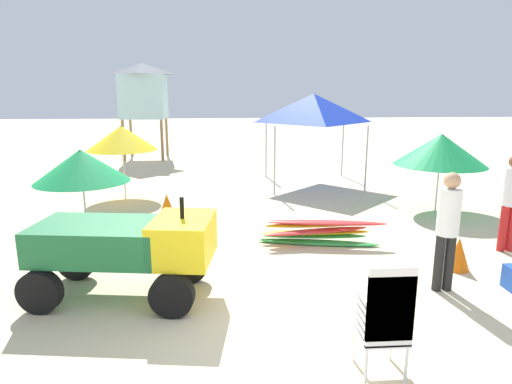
{
  "coord_description": "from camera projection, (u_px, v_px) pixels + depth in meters",
  "views": [
    {
      "loc": [
        -0.77,
        -5.01,
        2.97
      ],
      "look_at": [
        -0.22,
        2.91,
        1.12
      ],
      "focal_mm": 31.45,
      "sensor_mm": 36.0,
      "label": 1
    }
  ],
  "objects": [
    {
      "name": "traffic_cone_far",
      "position": [
        458.0,
        254.0,
        7.45
      ],
      "size": [
        0.39,
        0.39,
        0.56
      ],
      "primitive_type": "cone",
      "color": "orange",
      "rests_on": "ground"
    },
    {
      "name": "lifeguard_tower",
      "position": [
        143.0,
        91.0,
        18.69
      ],
      "size": [
        1.98,
        1.98,
        3.95
      ],
      "color": "olive",
      "rests_on": "ground"
    },
    {
      "name": "lifeguard_near_left",
      "position": [
        511.0,
        196.0,
        8.14
      ],
      "size": [
        0.32,
        0.32,
        1.8
      ],
      "color": "red",
      "rests_on": "ground"
    },
    {
      "name": "lifeguard_near_center",
      "position": [
        448.0,
        224.0,
        6.52
      ],
      "size": [
        0.32,
        0.32,
        1.8
      ],
      "color": "black",
      "rests_on": "ground"
    },
    {
      "name": "surfboard_pile",
      "position": [
        317.0,
        232.0,
        8.72
      ],
      "size": [
        2.49,
        0.77,
        0.48
      ],
      "color": "green",
      "rests_on": "ground"
    },
    {
      "name": "beach_umbrella_left",
      "position": [
        122.0,
        138.0,
        12.12
      ],
      "size": [
        1.88,
        1.88,
        1.97
      ],
      "color": "beige",
      "rests_on": "ground"
    },
    {
      "name": "stacked_plastic_chairs",
      "position": [
        386.0,
        313.0,
        4.54
      ],
      "size": [
        0.48,
        0.48,
        1.29
      ],
      "color": "white",
      "rests_on": "ground"
    },
    {
      "name": "beach_umbrella_mid",
      "position": [
        81.0,
        166.0,
        9.31
      ],
      "size": [
        1.96,
        1.96,
        1.73
      ],
      "color": "beige",
      "rests_on": "ground"
    },
    {
      "name": "popup_canopy",
      "position": [
        313.0,
        108.0,
        13.59
      ],
      "size": [
        2.67,
        2.67,
        2.8
      ],
      "color": "#B2B2B7",
      "rests_on": "ground"
    },
    {
      "name": "beach_umbrella_far",
      "position": [
        441.0,
        150.0,
        10.74
      ],
      "size": [
        2.17,
        2.17,
        1.9
      ],
      "color": "beige",
      "rests_on": "ground"
    },
    {
      "name": "ground",
      "position": [
        289.0,
        331.0,
        5.6
      ],
      "size": [
        80.0,
        80.0,
        0.0
      ],
      "primitive_type": "plane",
      "color": "beige"
    },
    {
      "name": "utility_cart",
      "position": [
        127.0,
        245.0,
        6.37
      ],
      "size": [
        2.68,
        1.58,
        1.5
      ],
      "color": "#1E6B38",
      "rests_on": "ground"
    },
    {
      "name": "traffic_cone_near",
      "position": [
        167.0,
        206.0,
        10.36
      ],
      "size": [
        0.41,
        0.41,
        0.59
      ],
      "primitive_type": "cone",
      "color": "orange",
      "rests_on": "ground"
    }
  ]
}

